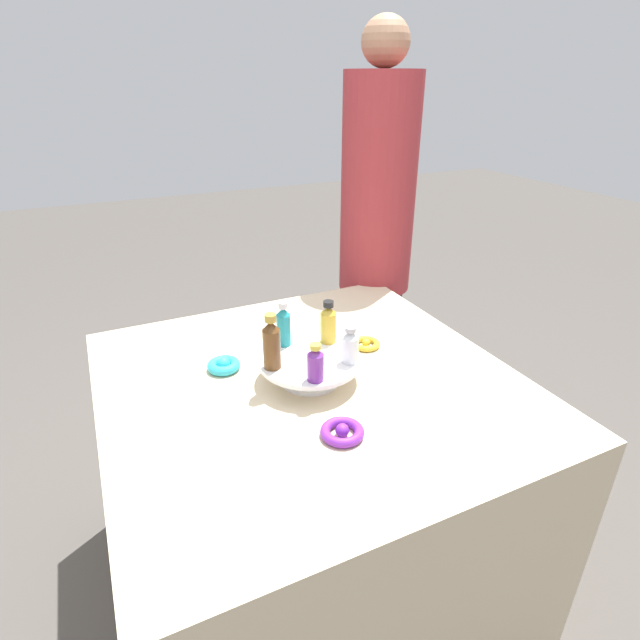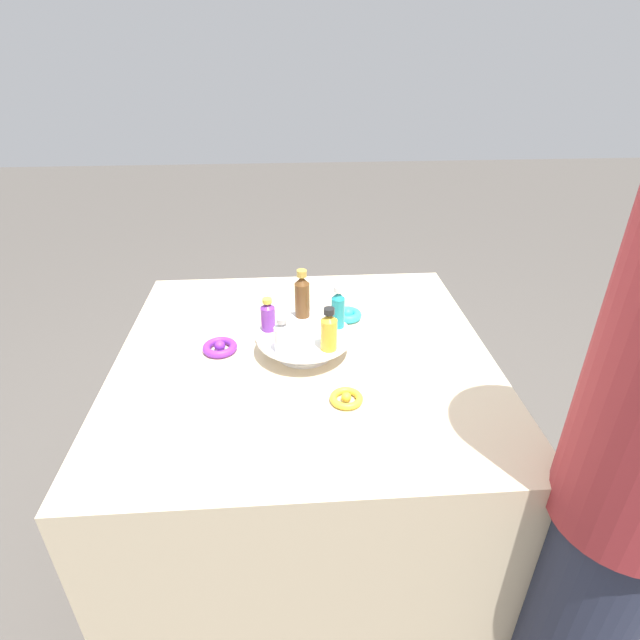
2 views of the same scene
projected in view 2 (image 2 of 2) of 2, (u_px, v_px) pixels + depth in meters
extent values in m
plane|color=#4C4742|center=(308.00, 528.00, 1.77)|extent=(12.00, 12.00, 0.00)
cube|color=beige|center=(306.00, 451.00, 1.58)|extent=(1.04, 1.04, 0.74)
cylinder|color=white|center=(304.00, 352.00, 1.40)|extent=(0.16, 0.16, 0.01)
cylinder|color=white|center=(304.00, 344.00, 1.39)|extent=(0.08, 0.08, 0.04)
cylinder|color=white|center=(304.00, 335.00, 1.37)|extent=(0.26, 0.26, 0.01)
cylinder|color=gold|center=(329.00, 335.00, 1.28)|extent=(0.04, 0.04, 0.09)
cone|color=gold|center=(329.00, 317.00, 1.26)|extent=(0.04, 0.04, 0.02)
cylinder|color=black|center=(329.00, 311.00, 1.25)|extent=(0.03, 0.03, 0.02)
cylinder|color=teal|center=(338.00, 313.00, 1.38)|extent=(0.04, 0.04, 0.09)
cone|color=teal|center=(338.00, 295.00, 1.36)|extent=(0.04, 0.04, 0.02)
cylinder|color=silver|center=(338.00, 289.00, 1.35)|extent=(0.02, 0.02, 0.02)
cylinder|color=brown|center=(302.00, 300.00, 1.43)|extent=(0.04, 0.04, 0.10)
cone|color=brown|center=(301.00, 280.00, 1.40)|extent=(0.04, 0.04, 0.02)
cylinder|color=#B79338|center=(301.00, 273.00, 1.39)|extent=(0.03, 0.03, 0.02)
cylinder|color=#702D93|center=(268.00, 319.00, 1.37)|extent=(0.04, 0.04, 0.07)
cone|color=#702D93|center=(267.00, 305.00, 1.35)|extent=(0.04, 0.04, 0.02)
cylinder|color=gold|center=(267.00, 301.00, 1.35)|extent=(0.03, 0.03, 0.01)
cylinder|color=silver|center=(282.00, 339.00, 1.28)|extent=(0.04, 0.04, 0.07)
cone|color=silver|center=(282.00, 325.00, 1.26)|extent=(0.04, 0.04, 0.02)
cylinder|color=#B2B2B7|center=(282.00, 320.00, 1.25)|extent=(0.03, 0.03, 0.01)
torus|color=#2DB7CC|center=(348.00, 315.00, 1.57)|extent=(0.09, 0.09, 0.03)
sphere|color=#2DB7CC|center=(348.00, 313.00, 1.57)|extent=(0.04, 0.04, 0.04)
torus|color=purple|center=(220.00, 347.00, 1.41)|extent=(0.10, 0.10, 0.02)
sphere|color=purple|center=(220.00, 346.00, 1.41)|extent=(0.03, 0.03, 0.03)
torus|color=gold|center=(346.00, 398.00, 1.21)|extent=(0.08, 0.08, 0.02)
sphere|color=gold|center=(346.00, 397.00, 1.21)|extent=(0.02, 0.02, 0.02)
cylinder|color=#282D42|center=(575.00, 616.00, 1.15)|extent=(0.24, 0.24, 0.69)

